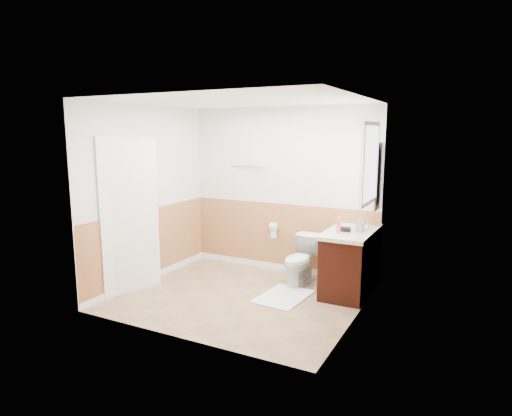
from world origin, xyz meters
The scene contains 32 objects.
floor centered at (0.00, 0.00, 0.00)m, with size 3.00×3.00×0.00m, color #8C7051.
ceiling centered at (0.00, 0.00, 2.50)m, with size 3.00×3.00×0.00m, color white.
wall_back centered at (0.00, 1.30, 1.25)m, with size 3.00×3.00×0.00m, color silver.
wall_front centered at (0.00, -1.30, 1.25)m, with size 3.00×3.00×0.00m, color silver.
wall_left centered at (-1.50, 0.00, 1.25)m, with size 3.00×3.00×0.00m, color silver.
wall_right centered at (1.50, 0.00, 1.25)m, with size 3.00×3.00×0.00m, color silver.
wainscot_back centered at (0.00, 1.29, 0.50)m, with size 3.00×3.00×0.00m, color #9E693F.
wainscot_front centered at (0.00, -1.29, 0.50)m, with size 3.00×3.00×0.00m, color #9E693F.
wainscot_left centered at (-1.49, 0.00, 0.50)m, with size 2.60×2.60×0.00m, color #9E693F.
wainscot_right centered at (1.49, 0.00, 0.50)m, with size 2.60×2.60×0.00m, color #9E693F.
toilet centered at (0.51, 0.84, 0.34)m, with size 0.38×0.67×0.69m, color white.
bath_mat centered at (0.51, 0.24, 0.01)m, with size 0.55×0.80×0.02m, color white.
vanity_cabinet centered at (1.21, 0.85, 0.40)m, with size 0.55×1.10×0.80m, color black.
vanity_knob_left centered at (0.91, 0.75, 0.55)m, with size 0.03×0.03×0.03m, color #B8B7BE.
vanity_knob_right centered at (0.91, 0.95, 0.55)m, with size 0.03×0.03×0.03m, color silver.
countertop centered at (1.20, 0.85, 0.83)m, with size 0.60×1.15×0.05m, color beige.
sink_basin centered at (1.21, 1.00, 0.86)m, with size 0.36×0.36×0.02m, color silver.
faucet centered at (1.39, 1.00, 0.92)m, with size 0.02×0.02×0.14m, color white.
lotion_bottle centered at (1.11, 0.58, 0.96)m, with size 0.05×0.05×0.22m, color #F03E5E.
soap_dispenser centered at (1.33, 0.79, 0.95)m, with size 0.09×0.09×0.20m, color gray.
hair_dryer_body centered at (1.16, 0.71, 0.89)m, with size 0.07×0.07×0.14m, color black.
hair_dryer_handle centered at (1.13, 0.77, 0.86)m, with size 0.03×0.03×0.07m, color black.
mirror_panel centered at (1.48, 1.10, 1.55)m, with size 0.02×0.35×0.90m, color silver.
window_frame centered at (1.47, 0.59, 1.75)m, with size 0.04×0.80×1.00m, color white.
window_glass centered at (1.49, 0.59, 1.75)m, with size 0.01×0.70×0.90m, color white.
door centered at (-1.40, -0.45, 1.02)m, with size 0.05×0.80×2.04m, color white.
door_frame centered at (-1.48, -0.45, 1.03)m, with size 0.02×0.92×2.10m, color white.
door_knob centered at (-1.34, -0.12, 0.95)m, with size 0.06×0.06×0.06m, color silver.
towel_bar centered at (-0.55, 1.25, 1.60)m, with size 0.02×0.02×0.62m, color silver.
tp_holder_bar centered at (-0.10, 1.23, 0.70)m, with size 0.02×0.02×0.14m, color silver.
tp_roll centered at (-0.10, 1.23, 0.70)m, with size 0.11×0.11×0.10m, color white.
tp_sheet centered at (-0.10, 1.23, 0.59)m, with size 0.10×0.01×0.16m, color white.
Camera 1 is at (2.68, -4.74, 2.12)m, focal length 30.77 mm.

